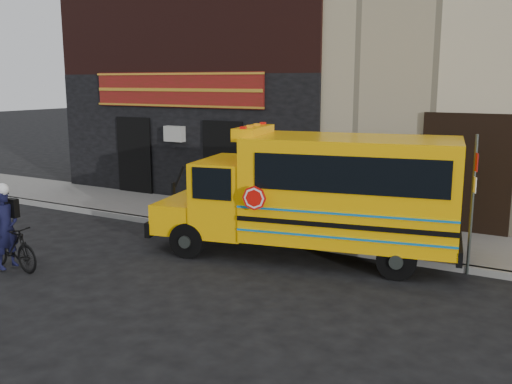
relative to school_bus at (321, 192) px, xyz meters
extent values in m
plane|color=black|center=(-1.52, -2.05, -1.51)|extent=(120.00, 120.00, 0.00)
cube|color=gray|center=(-1.52, 0.55, -1.43)|extent=(40.00, 0.20, 0.15)
cube|color=#64635D|center=(-1.52, 2.05, -1.43)|extent=(40.00, 3.00, 0.15)
cube|color=beige|center=(-1.52, 8.45, 4.64)|extent=(20.00, 10.00, 12.00)
cube|color=black|center=(-6.52, 3.50, 0.64)|extent=(10.00, 0.30, 4.00)
cube|color=black|center=(-6.52, 3.50, 4.14)|extent=(10.00, 0.28, 3.00)
cube|color=#621B0E|center=(-6.52, 3.33, 2.14)|extent=(6.50, 0.12, 1.10)
cube|color=black|center=(-8.32, 3.35, -0.11)|extent=(1.30, 0.10, 2.50)
cube|color=black|center=(-4.72, 3.35, -0.11)|extent=(1.30, 0.10, 2.50)
cylinder|color=black|center=(-2.59, -1.48, -1.11)|extent=(0.84, 0.43, 0.80)
cylinder|color=black|center=(-2.96, 0.38, -1.11)|extent=(0.84, 0.43, 0.80)
cylinder|color=black|center=(1.92, -0.58, -1.11)|extent=(0.84, 0.43, 0.80)
cylinder|color=black|center=(1.55, 1.28, -1.11)|extent=(0.84, 0.43, 0.80)
cube|color=#FFB005|center=(-3.22, -0.64, -0.71)|extent=(1.37, 2.16, 0.70)
cube|color=black|center=(-3.76, -0.74, -0.96)|extent=(0.52, 2.03, 0.35)
cube|color=#FFB005|center=(-2.14, -0.42, -0.21)|extent=(1.59, 2.29, 1.70)
cube|color=black|center=(-2.70, -0.53, 0.19)|extent=(0.41, 1.78, 0.90)
cube|color=#FFB005|center=(0.66, 0.14, 0.11)|extent=(4.84, 3.04, 2.25)
cube|color=black|center=(2.89, 0.58, -0.96)|extent=(0.55, 2.18, 0.30)
cube|color=black|center=(0.97, -0.93, 0.59)|extent=(3.83, 0.80, 0.75)
cube|color=#FFB005|center=(-1.55, -0.30, 1.27)|extent=(0.80, 1.67, 0.28)
cylinder|color=red|center=(-0.85, -1.49, 0.04)|extent=(0.52, 0.13, 0.52)
cylinder|color=#3B423D|center=(3.12, 0.44, -0.06)|extent=(0.06, 0.06, 2.90)
cube|color=maroon|center=(3.15, 0.37, 0.84)|extent=(0.11, 0.24, 0.36)
cube|color=white|center=(3.15, 0.37, 0.39)|extent=(0.11, 0.24, 0.32)
imported|color=black|center=(-5.32, -4.00, -1.01)|extent=(1.68, 0.58, 0.99)
imported|color=black|center=(-5.38, -4.05, -0.66)|extent=(0.42, 0.63, 1.70)
camera|label=1|loc=(4.88, -11.50, 2.42)|focal=40.00mm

